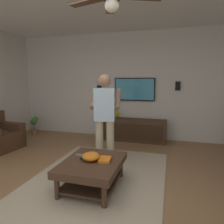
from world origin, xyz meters
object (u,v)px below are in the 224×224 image
object	(u,v)px
remote_grey	(80,155)
bowl	(91,156)
vase_round	(115,114)
wall_speaker_right	(99,90)
media_console	(132,130)
tv	(135,89)
potted_plant_short	(34,123)
wall_speaker_left	(178,86)
remote_black	(85,158)
book	(105,159)
person_standing	(105,114)
remote_white	(104,158)
coffee_table	(92,168)

from	to	relation	value
remote_grey	bowl	bearing A→B (deg)	156.67
vase_round	wall_speaker_right	distance (m)	0.83
media_console	tv	distance (m)	1.06
potted_plant_short	wall_speaker_right	world-z (taller)	wall_speaker_right
vase_round	wall_speaker_left	distance (m)	1.73
potted_plant_short	wall_speaker_right	distance (m)	2.11
remote_black	tv	bearing A→B (deg)	-122.77
book	vase_round	world-z (taller)	vase_round
person_standing	remote_white	distance (m)	0.95
media_console	book	size ratio (longest dim) A/B	7.73
tv	person_standing	xyz separation A→B (m)	(-1.89, 0.20, -0.37)
book	vase_round	bearing A→B (deg)	4.34
remote_white	remote_grey	size ratio (longest dim) A/B	1.00
tv	remote_grey	xyz separation A→B (m)	(-2.62, 0.36, -0.89)
bowl	remote_grey	size ratio (longest dim) A/B	1.71
potted_plant_short	person_standing	bearing A→B (deg)	-119.30
person_standing	book	xyz separation A→B (m)	(-0.80, -0.26, -0.51)
bowl	wall_speaker_right	xyz separation A→B (m)	(2.74, 0.85, 0.83)
remote_black	book	bearing A→B (deg)	154.41
remote_white	vase_round	world-z (taller)	vase_round
remote_grey	vase_round	distance (m)	2.45
remote_black	remote_grey	distance (m)	0.14
media_console	potted_plant_short	world-z (taller)	media_console
remote_grey	wall_speaker_right	xyz separation A→B (m)	(2.63, 0.63, 0.88)
coffee_table	vase_round	distance (m)	2.61
remote_black	vase_round	bearing A→B (deg)	-112.21
person_standing	remote_white	bearing A→B (deg)	-172.63
media_console	wall_speaker_right	world-z (taller)	wall_speaker_right
bowl	remote_grey	world-z (taller)	bowl
tv	potted_plant_short	world-z (taller)	tv
coffee_table	tv	distance (m)	2.93
bowl	vase_round	world-z (taller)	vase_round
tv	potted_plant_short	size ratio (longest dim) A/B	2.07
coffee_table	wall_speaker_right	size ratio (longest dim) A/B	4.55
potted_plant_short	bowl	xyz separation A→B (m)	(-2.31, -2.68, 0.12)
wall_speaker_right	bowl	bearing A→B (deg)	-162.83
wall_speaker_left	remote_white	bearing A→B (deg)	158.42
person_standing	book	bearing A→B (deg)	-171.46
person_standing	potted_plant_short	bearing A→B (deg)	51.18
media_console	remote_white	world-z (taller)	media_console
tv	bowl	distance (m)	2.86
person_standing	remote_black	world-z (taller)	person_standing
remote_grey	wall_speaker_right	size ratio (longest dim) A/B	0.68
coffee_table	wall_speaker_right	world-z (taller)	wall_speaker_right
media_console	person_standing	xyz separation A→B (m)	(-1.65, 0.20, 0.66)
media_console	wall_speaker_left	size ratio (longest dim) A/B	7.73
tv	person_standing	bearing A→B (deg)	-6.20
remote_black	book	world-z (taller)	book
tv	remote_white	world-z (taller)	tv
wall_speaker_right	vase_round	bearing A→B (deg)	-111.66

